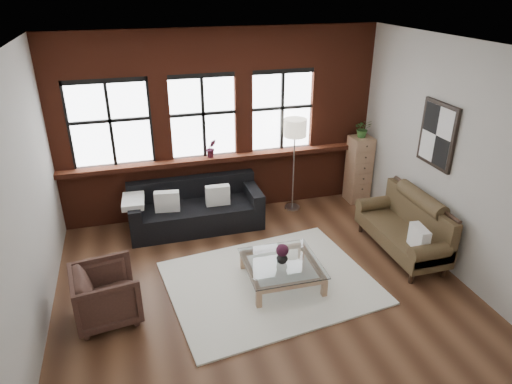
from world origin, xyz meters
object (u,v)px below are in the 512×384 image
object	(u,v)px
coffee_table	(282,273)
floor_lamp	(294,162)
armchair	(106,294)
vintage_settee	(402,226)
dark_sofa	(196,206)
drawer_chest	(359,169)
vase	(282,258)

from	to	relation	value
coffee_table	floor_lamp	xyz separation A→B (m)	(0.94, 2.12, 0.76)
armchair	floor_lamp	world-z (taller)	floor_lamp
vintage_settee	coffee_table	xyz separation A→B (m)	(-2.01, -0.24, -0.30)
dark_sofa	floor_lamp	bearing A→B (deg)	6.21
drawer_chest	vase	bearing A→B (deg)	-136.62
vase	coffee_table	bearing A→B (deg)	0.00
coffee_table	drawer_chest	size ratio (longest dim) A/B	0.81
coffee_table	vase	size ratio (longest dim) A/B	6.19
vintage_settee	drawer_chest	xyz separation A→B (m)	(0.23, 1.87, 0.17)
vase	drawer_chest	size ratio (longest dim) A/B	0.13
vintage_settee	armchair	xyz separation A→B (m)	(-4.32, -0.32, -0.11)
armchair	coffee_table	xyz separation A→B (m)	(2.32, 0.08, -0.19)
vintage_settee	floor_lamp	bearing A→B (deg)	119.60
dark_sofa	armchair	distance (m)	2.47
vintage_settee	drawer_chest	bearing A→B (deg)	83.01
armchair	drawer_chest	xyz separation A→B (m)	(4.55, 2.20, 0.28)
coffee_table	vase	distance (m)	0.25
floor_lamp	armchair	bearing A→B (deg)	-145.83
vintage_settee	vase	bearing A→B (deg)	-173.19
vintage_settee	dark_sofa	bearing A→B (deg)	149.75
coffee_table	vase	xyz separation A→B (m)	(0.00, 0.00, 0.25)
coffee_table	dark_sofa	bearing A→B (deg)	114.66
vintage_settee	drawer_chest	size ratio (longest dim) A/B	1.38
dark_sofa	vase	xyz separation A→B (m)	(0.88, -1.93, 0.02)
floor_lamp	vase	bearing A→B (deg)	-113.79
drawer_chest	coffee_table	bearing A→B (deg)	-136.62
armchair	floor_lamp	distance (m)	3.97
dark_sofa	vintage_settee	bearing A→B (deg)	-30.25
vase	floor_lamp	bearing A→B (deg)	66.21
vintage_settee	coffee_table	distance (m)	2.04
dark_sofa	coffee_table	world-z (taller)	dark_sofa
vintage_settee	coffee_table	world-z (taller)	vintage_settee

